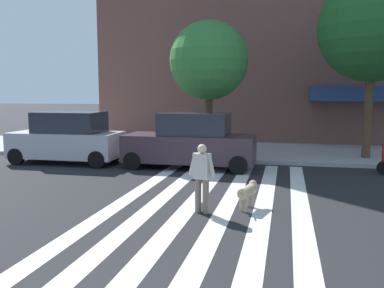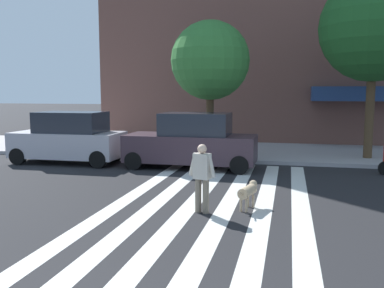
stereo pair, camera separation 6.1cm
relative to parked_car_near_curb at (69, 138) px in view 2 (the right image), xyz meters
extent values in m
plane|color=#232326|center=(6.36, -5.43, -0.99)|extent=(160.00, 160.00, 0.00)
cube|color=#A5A1A4|center=(6.36, 4.34, -0.92)|extent=(80.00, 6.00, 0.15)
cube|color=silver|center=(4.43, -5.43, -0.99)|extent=(0.45, 12.94, 0.01)
cube|color=silver|center=(5.33, -5.43, -0.99)|extent=(0.45, 12.94, 0.01)
cube|color=silver|center=(6.23, -5.43, -0.99)|extent=(0.45, 12.94, 0.01)
cube|color=silver|center=(7.13, -5.43, -0.99)|extent=(0.45, 12.94, 0.01)
cube|color=silver|center=(8.03, -5.43, -0.99)|extent=(0.45, 12.94, 0.01)
cube|color=silver|center=(8.93, -5.43, -0.99)|extent=(0.45, 12.94, 0.01)
cube|color=navy|center=(11.74, 6.74, 1.76)|extent=(4.22, 1.60, 0.70)
cube|color=#B7B3BD|center=(-0.05, 0.00, -0.25)|extent=(4.37, 1.93, 0.99)
cube|color=#232833|center=(0.12, 0.00, 0.65)|extent=(2.60, 1.69, 0.81)
cylinder|color=black|center=(-1.74, -0.88, -0.66)|extent=(0.66, 0.23, 0.66)
cylinder|color=black|center=(-1.76, 0.85, -0.66)|extent=(0.66, 0.23, 0.66)
cylinder|color=black|center=(1.66, -0.85, -0.66)|extent=(0.66, 0.23, 0.66)
cylinder|color=black|center=(1.64, 0.88, -0.66)|extent=(0.66, 0.23, 0.66)
cube|color=#3D2C35|center=(5.01, 0.00, -0.24)|extent=(4.86, 1.89, 1.00)
cube|color=#232833|center=(5.21, 0.00, 0.66)|extent=(2.52, 1.65, 0.82)
cylinder|color=black|center=(3.06, -0.83, -0.66)|extent=(0.66, 0.23, 0.66)
cylinder|color=black|center=(3.08, 0.86, -0.66)|extent=(0.66, 0.23, 0.66)
cylinder|color=black|center=(6.95, -0.86, -0.66)|extent=(0.66, 0.23, 0.66)
cylinder|color=black|center=(6.96, 0.83, -0.66)|extent=(0.66, 0.23, 0.66)
cylinder|color=#4C3823|center=(5.30, 2.37, 0.70)|extent=(0.32, 0.32, 3.09)
sphere|color=#337533|center=(5.30, 2.37, 3.15)|extent=(3.30, 3.30, 3.30)
cylinder|color=#4C3823|center=(11.76, 3.10, 1.18)|extent=(0.35, 0.35, 4.05)
sphere|color=#1E5623|center=(11.76, 3.10, 4.38)|extent=(4.28, 4.28, 4.28)
cylinder|color=#6B6051|center=(6.54, -5.65, -0.58)|extent=(0.18, 0.18, 0.82)
cylinder|color=#6B6051|center=(6.73, -5.70, -0.58)|extent=(0.18, 0.18, 0.82)
cube|color=#B2ADA3|center=(6.63, -5.68, 0.13)|extent=(0.43, 0.33, 0.60)
cylinder|color=#B2ADA3|center=(6.40, -5.62, 0.16)|extent=(0.24, 0.14, 0.57)
cylinder|color=#B2ADA3|center=(6.86, -5.74, 0.16)|extent=(0.24, 0.14, 0.57)
sphere|color=beige|center=(6.63, -5.68, 0.54)|extent=(0.27, 0.27, 0.22)
cylinder|color=tan|center=(7.65, -5.16, -0.54)|extent=(0.42, 0.72, 0.26)
sphere|color=tan|center=(7.75, -4.75, -0.44)|extent=(0.24, 0.24, 0.20)
cylinder|color=tan|center=(7.54, -5.58, -0.49)|extent=(0.09, 0.24, 0.16)
cylinder|color=tan|center=(7.64, -4.91, -0.83)|extent=(0.07, 0.07, 0.32)
cylinder|color=tan|center=(7.78, -4.94, -0.83)|extent=(0.07, 0.07, 0.32)
cylinder|color=tan|center=(7.52, -5.37, -0.83)|extent=(0.07, 0.07, 0.32)
cylinder|color=tan|center=(7.66, -5.40, -0.83)|extent=(0.07, 0.07, 0.32)
camera|label=1|loc=(8.53, -15.13, 1.86)|focal=39.17mm
camera|label=2|loc=(8.59, -15.11, 1.86)|focal=39.17mm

